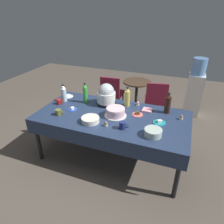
{
  "coord_description": "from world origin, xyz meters",
  "views": [
    {
      "loc": [
        0.92,
        -2.41,
        2.18
      ],
      "look_at": [
        0.0,
        0.0,
        0.8
      ],
      "focal_mm": 32.45,
      "sensor_mm": 36.0,
      "label": 1
    }
  ],
  "objects_px": {
    "cupcake_rose": "(106,124)",
    "coffee_mug_navy": "(123,125)",
    "ceramic_snack_bowl": "(90,120)",
    "dessert_plate_white": "(68,96)",
    "slow_cooker": "(106,95)",
    "cupcake_vanilla": "(138,103)",
    "soda_bottle_ginger_ale": "(127,97)",
    "coffee_mug_red": "(59,102)",
    "maroon_chair_left": "(112,92)",
    "dessert_plate_teal": "(159,122)",
    "frosted_layer_cake": "(115,112)",
    "maroon_chair_right": "(156,98)",
    "coffee_mug_olive": "(59,112)",
    "round_cafe_table": "(136,91)",
    "water_cooler": "(195,89)",
    "soda_bottle_water": "(64,94)",
    "dessert_plate_coral": "(137,114)",
    "soda_bottle_cola": "(168,104)",
    "glass_salad_bowl": "(153,132)",
    "dessert_plate_cobalt": "(72,109)",
    "soda_bottle_lime_soda": "(85,94)",
    "cupcake_mint": "(181,117)",
    "potluck_table": "(112,119)"
  },
  "relations": [
    {
      "from": "water_cooler",
      "to": "coffee_mug_navy",
      "type": "bearing_deg",
      "value": -111.14
    },
    {
      "from": "ceramic_snack_bowl",
      "to": "dessert_plate_coral",
      "type": "height_order",
      "value": "ceramic_snack_bowl"
    },
    {
      "from": "potluck_table",
      "to": "dessert_plate_coral",
      "type": "height_order",
      "value": "dessert_plate_coral"
    },
    {
      "from": "cupcake_vanilla",
      "to": "glass_salad_bowl",
      "type": "bearing_deg",
      "value": -62.86
    },
    {
      "from": "potluck_table",
      "to": "coffee_mug_navy",
      "type": "height_order",
      "value": "coffee_mug_navy"
    },
    {
      "from": "coffee_mug_olive",
      "to": "coffee_mug_red",
      "type": "bearing_deg",
      "value": 122.89
    },
    {
      "from": "ceramic_snack_bowl",
      "to": "cupcake_rose",
      "type": "xyz_separation_m",
      "value": [
        0.24,
        -0.02,
        -0.0
      ]
    },
    {
      "from": "cupcake_vanilla",
      "to": "ceramic_snack_bowl",
      "type": "bearing_deg",
      "value": -122.9
    },
    {
      "from": "cupcake_rose",
      "to": "coffee_mug_navy",
      "type": "height_order",
      "value": "coffee_mug_navy"
    },
    {
      "from": "potluck_table",
      "to": "dessert_plate_white",
      "type": "bearing_deg",
      "value": 160.02
    },
    {
      "from": "ceramic_snack_bowl",
      "to": "soda_bottle_cola",
      "type": "xyz_separation_m",
      "value": [
        0.94,
        0.65,
        0.11
      ]
    },
    {
      "from": "dessert_plate_cobalt",
      "to": "soda_bottle_lime_soda",
      "type": "xyz_separation_m",
      "value": [
        0.07,
        0.3,
        0.15
      ]
    },
    {
      "from": "slow_cooker",
      "to": "ceramic_snack_bowl",
      "type": "distance_m",
      "value": 0.61
    },
    {
      "from": "frosted_layer_cake",
      "to": "round_cafe_table",
      "type": "relative_size",
      "value": 0.44
    },
    {
      "from": "dessert_plate_white",
      "to": "soda_bottle_ginger_ale",
      "type": "height_order",
      "value": "soda_bottle_ginger_ale"
    },
    {
      "from": "cupcake_rose",
      "to": "water_cooler",
      "type": "distance_m",
      "value": 2.53
    },
    {
      "from": "slow_cooker",
      "to": "dessert_plate_teal",
      "type": "bearing_deg",
      "value": -17.43
    },
    {
      "from": "frosted_layer_cake",
      "to": "maroon_chair_right",
      "type": "xyz_separation_m",
      "value": [
        0.36,
        1.41,
        -0.32
      ]
    },
    {
      "from": "maroon_chair_right",
      "to": "round_cafe_table",
      "type": "bearing_deg",
      "value": 154.39
    },
    {
      "from": "dessert_plate_white",
      "to": "soda_bottle_cola",
      "type": "height_order",
      "value": "soda_bottle_cola"
    },
    {
      "from": "maroon_chair_left",
      "to": "maroon_chair_right",
      "type": "xyz_separation_m",
      "value": [
        0.96,
        0.0,
        0.0
      ]
    },
    {
      "from": "soda_bottle_ginger_ale",
      "to": "coffee_mug_red",
      "type": "bearing_deg",
      "value": -162.08
    },
    {
      "from": "coffee_mug_olive",
      "to": "round_cafe_table",
      "type": "bearing_deg",
      "value": 70.42
    },
    {
      "from": "soda_bottle_cola",
      "to": "water_cooler",
      "type": "height_order",
      "value": "water_cooler"
    },
    {
      "from": "potluck_table",
      "to": "coffee_mug_navy",
      "type": "relative_size",
      "value": 17.66
    },
    {
      "from": "dessert_plate_coral",
      "to": "coffee_mug_olive",
      "type": "height_order",
      "value": "coffee_mug_olive"
    },
    {
      "from": "slow_cooker",
      "to": "cupcake_vanilla",
      "type": "height_order",
      "value": "slow_cooker"
    },
    {
      "from": "frosted_layer_cake",
      "to": "dessert_plate_coral",
      "type": "xyz_separation_m",
      "value": [
        0.29,
        0.15,
        -0.05
      ]
    },
    {
      "from": "maroon_chair_right",
      "to": "water_cooler",
      "type": "relative_size",
      "value": 0.69
    },
    {
      "from": "round_cafe_table",
      "to": "coffee_mug_red",
      "type": "bearing_deg",
      "value": -118.86
    },
    {
      "from": "cupcake_rose",
      "to": "coffee_mug_red",
      "type": "height_order",
      "value": "coffee_mug_red"
    },
    {
      "from": "ceramic_snack_bowl",
      "to": "dessert_plate_white",
      "type": "height_order",
      "value": "ceramic_snack_bowl"
    },
    {
      "from": "maroon_chair_right",
      "to": "slow_cooker",
      "type": "bearing_deg",
      "value": -119.83
    },
    {
      "from": "dessert_plate_cobalt",
      "to": "maroon_chair_right",
      "type": "relative_size",
      "value": 0.17
    },
    {
      "from": "dessert_plate_white",
      "to": "soda_bottle_lime_soda",
      "type": "relative_size",
      "value": 0.52
    },
    {
      "from": "coffee_mug_red",
      "to": "dessert_plate_teal",
      "type": "bearing_deg",
      "value": -0.47
    },
    {
      "from": "soda_bottle_cola",
      "to": "coffee_mug_olive",
      "type": "xyz_separation_m",
      "value": [
        -1.46,
        -0.63,
        -0.1
      ]
    },
    {
      "from": "round_cafe_table",
      "to": "water_cooler",
      "type": "xyz_separation_m",
      "value": [
        1.18,
        0.33,
        0.09
      ]
    },
    {
      "from": "dessert_plate_white",
      "to": "coffee_mug_olive",
      "type": "distance_m",
      "value": 0.66
    },
    {
      "from": "slow_cooker",
      "to": "cupcake_vanilla",
      "type": "bearing_deg",
      "value": 16.12
    },
    {
      "from": "dessert_plate_teal",
      "to": "coffee_mug_red",
      "type": "height_order",
      "value": "coffee_mug_red"
    },
    {
      "from": "dessert_plate_cobalt",
      "to": "soda_bottle_cola",
      "type": "xyz_separation_m",
      "value": [
        1.36,
        0.42,
        0.14
      ]
    },
    {
      "from": "cupcake_rose",
      "to": "coffee_mug_navy",
      "type": "xyz_separation_m",
      "value": [
        0.23,
        0.02,
        0.02
      ]
    },
    {
      "from": "cupcake_rose",
      "to": "maroon_chair_left",
      "type": "distance_m",
      "value": 1.83
    },
    {
      "from": "soda_bottle_lime_soda",
      "to": "slow_cooker",
      "type": "bearing_deg",
      "value": 9.98
    },
    {
      "from": "soda_bottle_water",
      "to": "soda_bottle_cola",
      "type": "relative_size",
      "value": 0.91
    },
    {
      "from": "soda_bottle_water",
      "to": "coffee_mug_navy",
      "type": "bearing_deg",
      "value": -21.55
    },
    {
      "from": "dessert_plate_white",
      "to": "soda_bottle_water",
      "type": "relative_size",
      "value": 0.61
    },
    {
      "from": "glass_salad_bowl",
      "to": "dessert_plate_cobalt",
      "type": "xyz_separation_m",
      "value": [
        -1.28,
        0.25,
        -0.03
      ]
    },
    {
      "from": "cupcake_mint",
      "to": "soda_bottle_ginger_ale",
      "type": "xyz_separation_m",
      "value": [
        -0.84,
        0.14,
        0.11
      ]
    }
  ]
}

